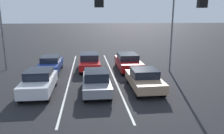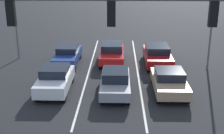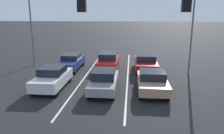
% 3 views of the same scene
% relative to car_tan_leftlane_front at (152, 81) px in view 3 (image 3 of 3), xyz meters
% --- Properties ---
extents(ground_plane, '(240.00, 240.00, 0.00)m').
position_rel_car_tan_leftlane_front_xyz_m(ground_plane, '(3.46, -7.16, -0.72)').
color(ground_plane, black).
extents(lane_stripe_left_divider, '(0.12, 18.05, 0.01)m').
position_rel_car_tan_leftlane_front_xyz_m(lane_stripe_left_divider, '(1.69, -4.13, -0.72)').
color(lane_stripe_left_divider, silver).
rests_on(lane_stripe_left_divider, ground_plane).
extents(lane_stripe_center_divider, '(0.12, 18.05, 0.01)m').
position_rel_car_tan_leftlane_front_xyz_m(lane_stripe_center_divider, '(5.22, -4.13, -0.72)').
color(lane_stripe_center_divider, silver).
rests_on(lane_stripe_center_divider, ground_plane).
extents(car_tan_leftlane_front, '(1.89, 4.21, 1.41)m').
position_rel_car_tan_leftlane_front_xyz_m(car_tan_leftlane_front, '(0.00, 0.00, 0.00)').
color(car_tan_leftlane_front, tan).
rests_on(car_tan_leftlane_front, ground_plane).
extents(car_white_rightlane_front, '(1.81, 4.15, 1.52)m').
position_rel_car_tan_leftlane_front_xyz_m(car_white_rightlane_front, '(6.91, -0.05, 0.04)').
color(car_white_rightlane_front, silver).
rests_on(car_white_rightlane_front, ground_plane).
extents(car_gray_midlane_front, '(1.72, 4.39, 1.43)m').
position_rel_car_tan_leftlane_front_xyz_m(car_gray_midlane_front, '(3.24, 0.12, 0.01)').
color(car_gray_midlane_front, gray).
rests_on(car_gray_midlane_front, ground_plane).
extents(car_navy_rightlane_second, '(1.71, 4.45, 1.42)m').
position_rel_car_tan_leftlane_front_xyz_m(car_navy_rightlane_second, '(7.01, -5.38, 0.02)').
color(car_navy_rightlane_second, navy).
rests_on(car_navy_rightlane_second, ground_plane).
extents(car_red_midlane_second, '(1.83, 4.52, 1.49)m').
position_rel_car_tan_leftlane_front_xyz_m(car_red_midlane_second, '(3.61, -6.07, 0.05)').
color(car_red_midlane_second, red).
rests_on(car_red_midlane_second, ground_plane).
extents(car_maroon_leftlane_second, '(1.91, 4.76, 1.49)m').
position_rel_car_tan_leftlane_front_xyz_m(car_maroon_leftlane_second, '(0.10, -5.51, 0.05)').
color(car_maroon_leftlane_second, maroon).
rests_on(car_maroon_leftlane_second, ground_plane).
extents(traffic_signal_gantry, '(13.09, 0.37, 6.62)m').
position_rel_car_tan_leftlane_front_xyz_m(traffic_signal_gantry, '(5.63, 5.88, 4.33)').
color(traffic_signal_gantry, slate).
rests_on(traffic_signal_gantry, ground_plane).
extents(street_lamp_right_shoulder, '(1.85, 0.24, 8.60)m').
position_rel_car_tan_leftlane_front_xyz_m(street_lamp_right_shoulder, '(11.11, -6.82, 4.19)').
color(street_lamp_right_shoulder, slate).
rests_on(street_lamp_right_shoulder, ground_plane).
extents(street_lamp_left_shoulder, '(2.12, 0.24, 9.29)m').
position_rel_car_tan_leftlane_front_xyz_m(street_lamp_left_shoulder, '(-3.32, -4.53, 4.58)').
color(street_lamp_left_shoulder, slate).
rests_on(street_lamp_left_shoulder, ground_plane).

